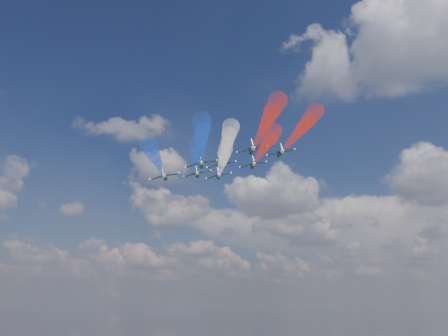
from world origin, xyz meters
The scene contains 16 objects.
jet_lead centered at (-24.70, 13.32, 139.40)m, with size 9.91×12.39×3.30m, color black, non-canonical shape.
trail_lead centered at (-6.91, -8.64, 136.28)m, with size 4.13×45.92×4.13m, color white, non-canonical shape.
jet_inner_left centered at (-24.74, 0.99, 137.48)m, with size 9.91×12.39×3.30m, color black, non-canonical shape.
trail_inner_left centered at (-6.95, -20.97, 134.37)m, with size 4.13×45.92×4.13m, color blue, non-canonical shape.
jet_inner_right centered at (-9.09, 12.57, 140.85)m, with size 9.91×12.39×3.30m, color black, non-canonical shape.
trail_inner_right centered at (8.70, -9.39, 137.73)m, with size 4.13×45.92×4.13m, color red, non-canonical shape.
jet_outer_left centered at (-25.03, -15.09, 133.15)m, with size 9.91×12.39×3.30m, color black, non-canonical shape.
trail_outer_left centered at (-7.24, -37.06, 130.03)m, with size 4.13×45.92×4.13m, color blue, non-canonical shape.
jet_center_third centered at (-10.74, -3.83, 137.29)m, with size 9.91×12.39×3.30m, color black, non-canonical shape.
trail_center_third centered at (7.05, -25.79, 134.17)m, with size 4.13×45.92×4.13m, color white, non-canonical shape.
jet_outer_right centered at (3.51, 10.06, 142.28)m, with size 9.91×12.39×3.30m, color black, non-canonical shape.
trail_outer_right centered at (21.29, -11.90, 139.17)m, with size 4.13×45.92×4.13m, color red, non-canonical shape.
jet_rear_left centered at (-8.72, -16.68, 134.18)m, with size 9.91×12.39×3.30m, color black, non-canonical shape.
trail_rear_left centered at (9.06, -38.65, 131.07)m, with size 4.13×45.92×4.13m, color blue, non-canonical shape.
jet_rear_right centered at (3.30, -7.09, 138.89)m, with size 9.91×12.39×3.30m, color black, non-canonical shape.
trail_rear_right centered at (21.09, -29.05, 135.78)m, with size 4.13×45.92×4.13m, color red, non-canonical shape.
Camera 1 is at (80.72, -127.07, 93.10)m, focal length 39.33 mm.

